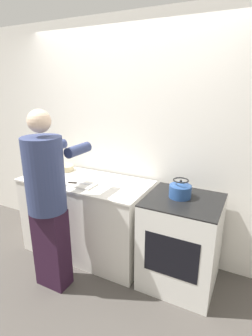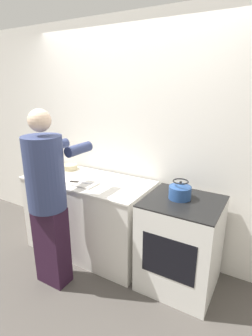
{
  "view_description": "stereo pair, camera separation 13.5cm",
  "coord_description": "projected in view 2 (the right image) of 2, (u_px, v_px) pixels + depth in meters",
  "views": [
    {
      "loc": [
        1.26,
        -1.88,
        1.91
      ],
      "look_at": [
        0.19,
        0.23,
        1.15
      ],
      "focal_mm": 28.0,
      "sensor_mm": 36.0,
      "label": 1
    },
    {
      "loc": [
        1.38,
        -1.81,
        1.91
      ],
      "look_at": [
        0.19,
        0.23,
        1.15
      ],
      "focal_mm": 28.0,
      "sensor_mm": 36.0,
      "label": 2
    }
  ],
  "objects": [
    {
      "name": "cutting_board",
      "position": [
        80.0,
        183.0,
        2.78
      ],
      "size": [
        0.37,
        0.19,
        0.02
      ],
      "color": "silver",
      "rests_on": "counter"
    },
    {
      "name": "counter",
      "position": [
        89.0,
        216.0,
        3.05
      ],
      "size": [
        1.45,
        0.68,
        0.9
      ],
      "color": "silver",
      "rests_on": "ground_plane"
    },
    {
      "name": "person",
      "position": [
        48.0,
        196.0,
        2.42
      ],
      "size": [
        0.4,
        0.63,
        1.72
      ],
      "color": "#2C152A",
      "rests_on": "ground_plane"
    },
    {
      "name": "knife",
      "position": [
        81.0,
        182.0,
        2.77
      ],
      "size": [
        0.25,
        0.11,
        0.01
      ],
      "rotation": [
        0.0,
        0.0,
        0.3
      ],
      "color": "silver",
      "rests_on": "cutting_board"
    },
    {
      "name": "bowl_prep",
      "position": [
        70.0,
        167.0,
        3.24
      ],
      "size": [
        0.19,
        0.19,
        0.06
      ],
      "color": "#C6B789",
      "rests_on": "counter"
    },
    {
      "name": "ground_plane",
      "position": [
        100.0,
        276.0,
        2.74
      ],
      "size": [
        12.0,
        12.0,
        0.0
      ],
      "primitive_type": "plane",
      "color": "#4C4742"
    },
    {
      "name": "oven",
      "position": [
        180.0,
        244.0,
        2.51
      ],
      "size": [
        0.69,
        0.64,
        0.91
      ],
      "color": "silver",
      "rests_on": "ground_plane"
    },
    {
      "name": "canister_jar",
      "position": [
        50.0,
        162.0,
        3.24
      ],
      "size": [
        0.14,
        0.14,
        0.18
      ],
      "color": "tan",
      "rests_on": "counter"
    },
    {
      "name": "kettle",
      "position": [
        180.0,
        191.0,
        2.4
      ],
      "size": [
        0.21,
        0.21,
        0.17
      ],
      "color": "#284C8C",
      "rests_on": "oven"
    },
    {
      "name": "wall_back",
      "position": [
        134.0,
        142.0,
        2.93
      ],
      "size": [
        8.0,
        0.05,
        2.6
      ],
      "color": "white",
      "rests_on": "ground_plane"
    }
  ]
}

